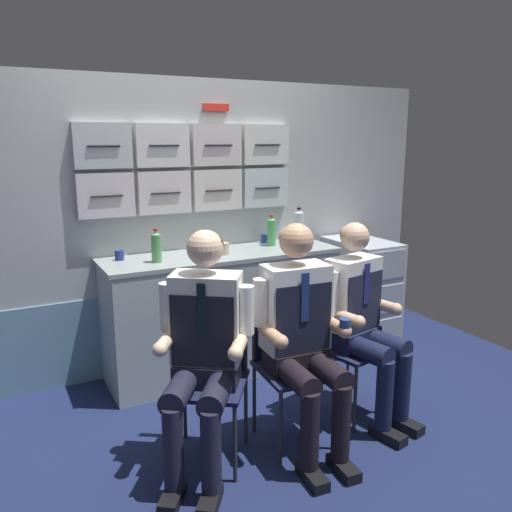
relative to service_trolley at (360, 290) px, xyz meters
name	(u,v)px	position (x,y,z in m)	size (l,w,h in m)	color
ground	(279,449)	(-1.36, -1.00, -0.50)	(4.80, 4.80, 0.04)	#192349
galley_bulkhead	(189,226)	(-1.36, 0.37, 0.59)	(4.20, 0.14, 2.15)	#ABB0B1
galley_counter	(223,312)	(-1.22, 0.09, -0.03)	(1.76, 0.53, 0.91)	#A3AEAF
service_trolley	(360,290)	(0.00, 0.00, 0.00)	(0.40, 0.65, 0.90)	black
folding_chair_left	(211,362)	(-1.71, -0.85, 0.04)	(0.56, 0.56, 0.85)	#2D2D33
crew_member_left	(203,343)	(-1.81, -0.98, 0.22)	(0.62, 0.68, 1.28)	black
folding_chair_right	(288,350)	(-1.25, -0.90, 0.04)	(0.43, 0.43, 0.85)	#2D2D33
crew_member_right	(302,329)	(-1.26, -1.06, 0.22)	(0.50, 0.64, 1.28)	black
folding_chair_by_counter	(341,330)	(-0.78, -0.79, 0.04)	(0.48, 0.48, 0.85)	#2D2D33
crew_member_by_counter	(363,315)	(-0.75, -0.95, 0.19)	(0.49, 0.63, 1.23)	black
water_bottle_short	(299,227)	(-0.57, 0.08, 0.56)	(0.07, 0.07, 0.29)	silver
water_bottle_clear	(156,247)	(-1.73, 0.03, 0.53)	(0.07, 0.07, 0.23)	#539957
water_bottle_tall	(271,231)	(-0.77, 0.16, 0.54)	(0.07, 0.07, 0.24)	#4BA353
coffee_cup_white	(265,238)	(-0.77, 0.26, 0.46)	(0.06, 0.06, 0.07)	navy
espresso_cup_small	(196,247)	(-1.38, 0.20, 0.46)	(0.08, 0.08, 0.07)	silver
coffee_cup_spare	(119,255)	(-1.94, 0.21, 0.46)	(0.06, 0.06, 0.07)	navy
paper_cup_tan	(224,248)	(-1.23, 0.03, 0.47)	(0.07, 0.07, 0.09)	tan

